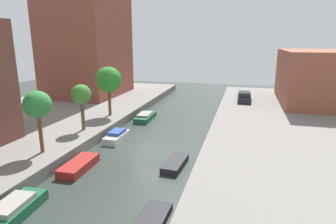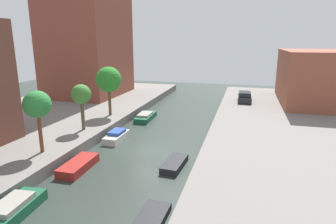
# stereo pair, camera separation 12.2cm
# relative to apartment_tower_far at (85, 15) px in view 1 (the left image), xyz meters

# --- Properties ---
(ground_plane) EXTENTS (84.00, 84.00, 0.00)m
(ground_plane) POSITION_rel_apartment_tower_far_xyz_m (16.00, -18.56, -13.30)
(ground_plane) COLOR #2D3833
(quay_left) EXTENTS (20.00, 64.00, 1.00)m
(quay_left) POSITION_rel_apartment_tower_far_xyz_m (1.00, -18.56, -12.80)
(quay_left) COLOR gray
(quay_left) RESTS_ON ground_plane
(quay_right) EXTENTS (20.00, 64.00, 1.00)m
(quay_right) POSITION_rel_apartment_tower_far_xyz_m (31.00, -18.56, -12.80)
(quay_right) COLOR gray
(quay_right) RESTS_ON ground_plane
(apartment_tower_far) EXTENTS (10.00, 12.65, 24.61)m
(apartment_tower_far) POSITION_rel_apartment_tower_far_xyz_m (0.00, 0.00, 0.00)
(apartment_tower_far) COLOR brown
(apartment_tower_far) RESTS_ON quay_left
(low_block_right) EXTENTS (10.00, 14.95, 7.18)m
(low_block_right) POSITION_rel_apartment_tower_far_xyz_m (34.00, 2.48, -8.71)
(low_block_right) COLOR brown
(low_block_right) RESTS_ON quay_right
(street_tree_2) EXTENTS (2.08, 2.08, 4.88)m
(street_tree_2) POSITION_rel_apartment_tower_far_xyz_m (9.04, -23.36, -8.53)
(street_tree_2) COLOR brown
(street_tree_2) RESTS_ON quay_left
(street_tree_3) EXTENTS (1.88, 1.88, 4.47)m
(street_tree_3) POSITION_rel_apartment_tower_far_xyz_m (9.04, -17.28, -8.87)
(street_tree_3) COLOR brown
(street_tree_3) RESTS_ON quay_left
(street_tree_4) EXTENTS (2.91, 2.91, 5.64)m
(street_tree_4) POSITION_rel_apartment_tower_far_xyz_m (9.04, -11.44, -8.16)
(street_tree_4) COLOR brown
(street_tree_4) RESTS_ON quay_left
(parked_car) EXTENTS (1.96, 4.59, 1.42)m
(parked_car) POSITION_rel_apartment_tower_far_xyz_m (24.15, 0.59, -11.71)
(parked_car) COLOR black
(parked_car) RESTS_ON quay_right
(moored_boat_left_1) EXTENTS (1.97, 4.50, 0.96)m
(moored_boat_left_1) POSITION_rel_apartment_tower_far_xyz_m (12.11, -29.95, -12.89)
(moored_boat_left_1) COLOR #195638
(moored_boat_left_1) RESTS_ON ground_plane
(moored_boat_left_2) EXTENTS (1.63, 3.80, 0.65)m
(moored_boat_left_2) POSITION_rel_apartment_tower_far_xyz_m (12.32, -23.58, -12.98)
(moored_boat_left_2) COLOR maroon
(moored_boat_left_2) RESTS_ON ground_plane
(moored_boat_left_3) EXTENTS (1.41, 3.42, 0.97)m
(moored_boat_left_3) POSITION_rel_apartment_tower_far_xyz_m (12.30, -16.79, -12.89)
(moored_boat_left_3) COLOR beige
(moored_boat_left_3) RESTS_ON ground_plane
(moored_boat_left_4) EXTENTS (1.82, 4.54, 0.84)m
(moored_boat_left_4) POSITION_rel_apartment_tower_far_xyz_m (12.49, -8.89, -12.94)
(moored_boat_left_4) COLOR #195638
(moored_boat_left_4) RESTS_ON ground_plane
(moored_boat_right_2) EXTENTS (1.55, 3.41, 0.52)m
(moored_boat_right_2) POSITION_rel_apartment_tower_far_xyz_m (19.26, -21.24, -13.04)
(moored_boat_right_2) COLOR #232328
(moored_boat_right_2) RESTS_ON ground_plane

